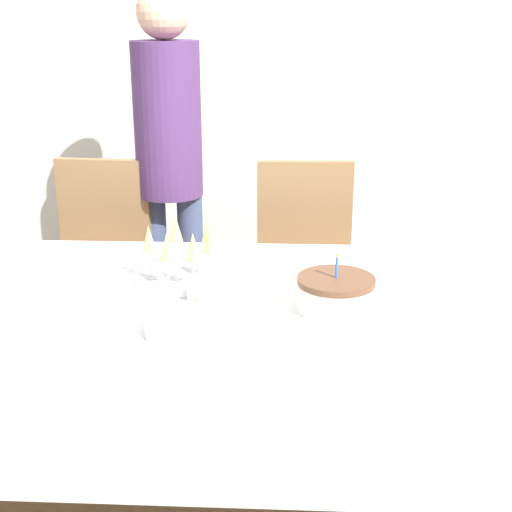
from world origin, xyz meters
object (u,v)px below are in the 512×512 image
object	(u,v)px
dining_chair_far_right	(305,269)
plate_stack_dessert	(216,294)
birthday_cake	(336,294)
dining_chair_far_left	(99,266)
person_standing	(169,149)
champagne_tray	(184,255)
plate_stack_main	(188,325)

from	to	relation	value
dining_chair_far_right	plate_stack_dessert	xyz separation A→B (m)	(-0.28, -0.86, 0.24)
birthday_cake	dining_chair_far_left	bearing A→B (deg)	135.69
dining_chair_far_left	person_standing	world-z (taller)	person_standing
champagne_tray	plate_stack_dessert	bearing A→B (deg)	-56.01
dining_chair_far_right	champagne_tray	size ratio (longest dim) A/B	2.94
plate_stack_main	person_standing	world-z (taller)	person_standing
champagne_tray	plate_stack_dessert	distance (m)	0.22
champagne_tray	plate_stack_main	bearing A→B (deg)	-80.60
champagne_tray	plate_stack_main	xyz separation A→B (m)	(0.06, -0.39, -0.06)
champagne_tray	plate_stack_dessert	xyz separation A→B (m)	(0.12, -0.17, -0.06)
birthday_cake	champagne_tray	distance (m)	0.51
dining_chair_far_left	birthday_cake	distance (m)	1.33
plate_stack_main	plate_stack_dessert	distance (m)	0.22
birthday_cake	plate_stack_main	xyz separation A→B (m)	(-0.40, -0.16, -0.03)
dining_chair_far_left	dining_chair_far_right	bearing A→B (deg)	0.02
birthday_cake	champagne_tray	bearing A→B (deg)	154.11
dining_chair_far_left	champagne_tray	xyz separation A→B (m)	(0.47, -0.69, 0.30)
plate_stack_main	plate_stack_dessert	size ratio (longest dim) A/B	1.36
plate_stack_main	person_standing	xyz separation A→B (m)	(-0.25, 1.23, 0.23)
plate_stack_dessert	person_standing	distance (m)	1.09
birthday_cake	person_standing	distance (m)	1.27
birthday_cake	champagne_tray	world-z (taller)	champagne_tray
plate_stack_dessert	person_standing	bearing A→B (deg)	106.37
dining_chair_far_left	dining_chair_far_right	size ratio (longest dim) A/B	1.00
plate_stack_dessert	champagne_tray	bearing A→B (deg)	123.99
dining_chair_far_left	person_standing	size ratio (longest dim) A/B	0.58
dining_chair_far_right	champagne_tray	world-z (taller)	dining_chair_far_right
dining_chair_far_left	person_standing	bearing A→B (deg)	29.34
dining_chair_far_right	plate_stack_main	size ratio (longest dim) A/B	4.13
champagne_tray	person_standing	bearing A→B (deg)	102.16
champagne_tray	person_standing	size ratio (longest dim) A/B	0.20
dining_chair_far_left	champagne_tray	size ratio (longest dim) A/B	2.94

